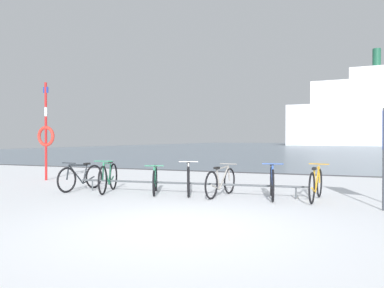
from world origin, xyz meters
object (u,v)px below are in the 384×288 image
(bicycle_2, at_px, (155,180))
(bicycle_4, at_px, (221,182))
(bicycle_5, at_px, (272,182))
(rescue_post, at_px, (46,133))
(bicycle_3, at_px, (188,179))
(bicycle_6, at_px, (316,184))
(bicycle_1, at_px, (108,178))
(bicycle_0, at_px, (81,177))

(bicycle_2, bearing_deg, bicycle_4, 5.35)
(bicycle_5, xyz_separation_m, rescue_post, (-7.76, 1.23, 1.19))
(bicycle_3, distance_m, bicycle_6, 3.03)
(bicycle_3, height_order, bicycle_5, bicycle_3)
(bicycle_3, xyz_separation_m, bicycle_4, (0.86, -0.03, -0.03))
(bicycle_5, bearing_deg, bicycle_1, -173.05)
(bicycle_1, bearing_deg, bicycle_2, 10.61)
(bicycle_1, distance_m, bicycle_5, 4.17)
(bicycle_1, height_order, bicycle_4, bicycle_1)
(bicycle_2, bearing_deg, bicycle_3, 12.72)
(bicycle_1, height_order, rescue_post, rescue_post)
(bicycle_6, bearing_deg, bicycle_5, -174.46)
(bicycle_1, bearing_deg, bicycle_6, 6.68)
(bicycle_1, xyz_separation_m, rescue_post, (-3.63, 1.73, 1.19))
(bicycle_0, relative_size, bicycle_1, 1.01)
(bicycle_0, height_order, rescue_post, rescue_post)
(bicycle_1, relative_size, rescue_post, 0.51)
(bicycle_0, height_order, bicycle_2, bicycle_0)
(bicycle_3, xyz_separation_m, rescue_post, (-5.70, 1.31, 1.18))
(bicycle_1, height_order, bicycle_2, bicycle_1)
(bicycle_0, height_order, bicycle_5, bicycle_5)
(bicycle_2, bearing_deg, rescue_post, 162.87)
(bicycle_6, bearing_deg, bicycle_3, -176.65)
(bicycle_4, distance_m, bicycle_6, 2.18)
(bicycle_6, relative_size, rescue_post, 0.54)
(bicycle_6, bearing_deg, bicycle_0, -174.46)
(bicycle_3, height_order, bicycle_4, bicycle_3)
(bicycle_0, height_order, bicycle_1, bicycle_1)
(bicycle_4, bearing_deg, rescue_post, 168.45)
(bicycle_0, xyz_separation_m, bicycle_5, (5.01, 0.49, 0.03))
(bicycle_1, relative_size, bicycle_3, 1.03)
(bicycle_1, relative_size, bicycle_5, 1.01)
(bicycle_0, bearing_deg, bicycle_3, 7.77)
(bicycle_0, distance_m, bicycle_5, 5.04)
(bicycle_3, height_order, bicycle_6, bicycle_3)
(bicycle_1, height_order, bicycle_6, bicycle_1)
(bicycle_4, relative_size, rescue_post, 0.52)
(bicycle_3, bearing_deg, bicycle_5, 2.33)
(bicycle_1, bearing_deg, bicycle_4, 7.59)
(bicycle_0, xyz_separation_m, bicycle_4, (3.81, 0.37, 0.00))
(bicycle_4, bearing_deg, bicycle_3, 178.06)
(bicycle_6, xyz_separation_m, rescue_post, (-8.73, 1.13, 1.20))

